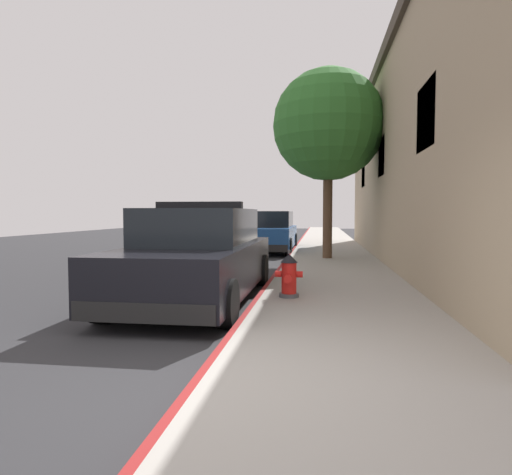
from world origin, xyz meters
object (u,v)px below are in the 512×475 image
object	(u,v)px
police_cruiser	(199,257)
parked_car_silver_ahead	(270,233)
fire_hydrant	(289,275)
street_tree	(328,125)

from	to	relation	value
police_cruiser	parked_car_silver_ahead	distance (m)	9.77
police_cruiser	parked_car_silver_ahead	bearing A→B (deg)	89.36
police_cruiser	fire_hydrant	distance (m)	1.59
police_cruiser	fire_hydrant	bearing A→B (deg)	-7.57
parked_car_silver_ahead	fire_hydrant	world-z (taller)	parked_car_silver_ahead
parked_car_silver_ahead	street_tree	world-z (taller)	street_tree
fire_hydrant	street_tree	distance (m)	7.45
parked_car_silver_ahead	street_tree	bearing A→B (deg)	-58.42
police_cruiser	street_tree	size ratio (longest dim) A/B	0.86
street_tree	police_cruiser	bearing A→B (deg)	-109.84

